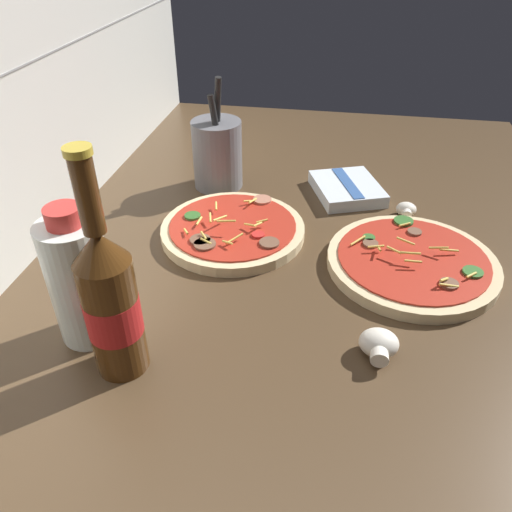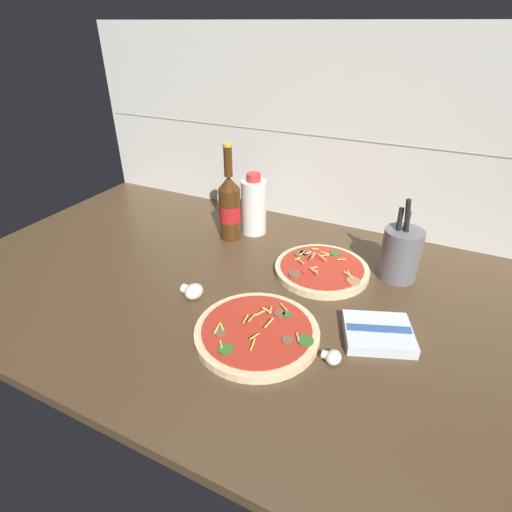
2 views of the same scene
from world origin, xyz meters
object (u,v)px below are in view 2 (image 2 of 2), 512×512
(pizza_far, at_px, (322,269))
(mushroom_right, at_px, (332,357))
(oil_bottle, at_px, (254,206))
(dish_towel, at_px, (378,333))
(pizza_near, at_px, (257,332))
(beer_bottle, at_px, (230,206))
(utensil_crock, at_px, (400,253))
(mushroom_left, at_px, (193,291))

(pizza_far, bearing_deg, mushroom_right, -68.31)
(pizza_far, bearing_deg, oil_bottle, 153.10)
(dish_towel, bearing_deg, pizza_near, -154.97)
(pizza_far, bearing_deg, beer_bottle, 167.25)
(utensil_crock, height_order, dish_towel, utensil_crock)
(pizza_near, bearing_deg, utensil_crock, 58.40)
(pizza_far, xyz_separation_m, beer_bottle, (-0.31, 0.07, 0.09))
(beer_bottle, distance_m, mushroom_left, 0.33)
(pizza_near, distance_m, beer_bottle, 0.46)
(beer_bottle, xyz_separation_m, mushroom_left, (0.07, -0.31, -0.08))
(pizza_far, distance_m, oil_bottle, 0.31)
(utensil_crock, bearing_deg, mushroom_left, -143.91)
(beer_bottle, distance_m, oil_bottle, 0.08)
(pizza_far, relative_size, mushroom_right, 6.42)
(beer_bottle, height_order, utensil_crock, beer_bottle)
(pizza_far, bearing_deg, dish_towel, -45.78)
(oil_bottle, relative_size, mushroom_right, 4.95)
(dish_towel, bearing_deg, pizza_far, 134.22)
(mushroom_right, distance_m, dish_towel, 0.13)
(oil_bottle, relative_size, dish_towel, 1.11)
(pizza_near, xyz_separation_m, pizza_far, (0.04, 0.30, 0.00))
(beer_bottle, bearing_deg, utensil_crock, -0.33)
(pizza_far, height_order, mushroom_right, pizza_far)
(pizza_near, distance_m, mushroom_right, 0.16)
(pizza_far, xyz_separation_m, dish_towel, (0.18, -0.19, 0.00))
(oil_bottle, bearing_deg, dish_towel, -35.76)
(mushroom_left, bearing_deg, dish_towel, 6.72)
(beer_bottle, bearing_deg, dish_towel, -27.61)
(pizza_near, distance_m, mushroom_left, 0.21)
(dish_towel, bearing_deg, oil_bottle, 144.24)
(oil_bottle, distance_m, mushroom_left, 0.38)
(pizza_near, height_order, utensil_crock, utensil_crock)
(pizza_near, relative_size, utensil_crock, 1.21)
(pizza_far, xyz_separation_m, mushroom_left, (-0.24, -0.24, 0.01))
(pizza_far, xyz_separation_m, oil_bottle, (-0.27, 0.13, 0.08))
(beer_bottle, height_order, mushroom_left, beer_bottle)
(mushroom_left, bearing_deg, pizza_near, -15.97)
(pizza_far, xyz_separation_m, utensil_crock, (0.18, 0.07, 0.06))
(beer_bottle, bearing_deg, mushroom_left, -77.15)
(mushroom_left, relative_size, dish_towel, 0.31)
(mushroom_left, height_order, mushroom_right, mushroom_left)
(pizza_near, xyz_separation_m, mushroom_right, (0.16, -0.00, 0.00))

